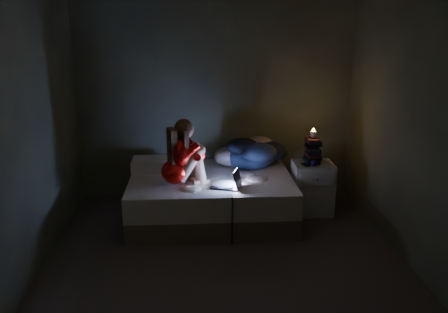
{
  "coord_description": "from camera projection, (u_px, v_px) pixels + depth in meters",
  "views": [
    {
      "loc": [
        -0.29,
        -4.27,
        2.36
      ],
      "look_at": [
        0.05,
        1.0,
        0.8
      ],
      "focal_mm": 38.04,
      "sensor_mm": 36.0,
      "label": 1
    }
  ],
  "objects": [
    {
      "name": "candle",
      "position": [
        313.0,
        136.0,
        5.72
      ],
      "size": [
        0.07,
        0.07,
        0.08
      ],
      "primitive_type": "cylinder",
      "color": "beige",
      "rests_on": "book_stack"
    },
    {
      "name": "woman",
      "position": [
        174.0,
        153.0,
        5.26
      ],
      "size": [
        0.54,
        0.44,
        0.76
      ],
      "primitive_type": null,
      "rotation": [
        0.0,
        0.0,
        0.32
      ],
      "color": "#920102",
      "rests_on": "bed"
    },
    {
      "name": "nightstand",
      "position": [
        312.0,
        188.0,
        5.88
      ],
      "size": [
        0.49,
        0.44,
        0.64
      ],
      "primitive_type": "cube",
      "rotation": [
        0.0,
        0.0,
        -0.02
      ],
      "color": "silver",
      "rests_on": "ground"
    },
    {
      "name": "wall_left",
      "position": [
        26.0,
        138.0,
        4.29
      ],
      "size": [
        0.02,
        3.8,
        2.6
      ],
      "primitive_type": "cube",
      "color": "#3A3D37",
      "rests_on": "ground"
    },
    {
      "name": "floor",
      "position": [
        225.0,
        262.0,
        4.77
      ],
      "size": [
        3.6,
        3.8,
        0.02
      ],
      "primitive_type": "cube",
      "color": "#473E3B",
      "rests_on": "ground"
    },
    {
      "name": "pillow",
      "position": [
        153.0,
        164.0,
        5.88
      ],
      "size": [
        0.5,
        0.36,
        0.14
      ],
      "primitive_type": "cube",
      "color": "white",
      "rests_on": "bed"
    },
    {
      "name": "wall_back",
      "position": [
        216.0,
        101.0,
        6.23
      ],
      "size": [
        3.6,
        0.02,
        2.6
      ],
      "primitive_type": "cube",
      "color": "#3A3D37",
      "rests_on": "ground"
    },
    {
      "name": "book_stack",
      "position": [
        312.0,
        151.0,
        5.78
      ],
      "size": [
        0.19,
        0.25,
        0.3
      ],
      "primitive_type": null,
      "color": "black",
      "rests_on": "nightstand"
    },
    {
      "name": "laptop",
      "position": [
        226.0,
        178.0,
        5.26
      ],
      "size": [
        0.37,
        0.31,
        0.23
      ],
      "primitive_type": null,
      "rotation": [
        0.0,
        0.0,
        -0.31
      ],
      "color": "black",
      "rests_on": "bed"
    },
    {
      "name": "wall_front",
      "position": [
        249.0,
        220.0,
        2.57
      ],
      "size": [
        3.6,
        0.02,
        2.6
      ],
      "primitive_type": "cube",
      "color": "#3A3D37",
      "rests_on": "ground"
    },
    {
      "name": "phone",
      "position": [
        306.0,
        165.0,
        5.7
      ],
      "size": [
        0.1,
        0.15,
        0.01
      ],
      "primitive_type": "cube",
      "rotation": [
        0.0,
        0.0,
        0.19
      ],
      "color": "black",
      "rests_on": "nightstand"
    },
    {
      "name": "blue_orb",
      "position": [
        314.0,
        163.0,
        5.66
      ],
      "size": [
        0.08,
        0.08,
        0.08
      ],
      "primitive_type": "sphere",
      "color": "#180855",
      "rests_on": "nightstand"
    },
    {
      "name": "bed",
      "position": [
        211.0,
        197.0,
        5.74
      ],
      "size": [
        1.92,
        1.44,
        0.53
      ],
      "primitive_type": null,
      "color": "beige",
      "rests_on": "ground"
    },
    {
      "name": "wall_right",
      "position": [
        415.0,
        132.0,
        4.51
      ],
      "size": [
        0.02,
        3.8,
        2.6
      ],
      "primitive_type": "cube",
      "color": "#3A3D37",
      "rests_on": "ground"
    },
    {
      "name": "clothes_pile",
      "position": [
        250.0,
        151.0,
        5.98
      ],
      "size": [
        0.75,
        0.64,
        0.4
      ],
      "primitive_type": null,
      "rotation": [
        0.0,
        0.0,
        0.16
      ],
      "color": "navy",
      "rests_on": "bed"
    }
  ]
}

